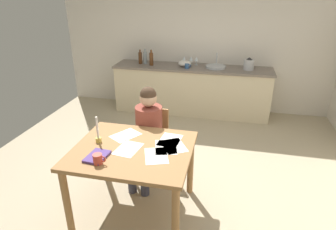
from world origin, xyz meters
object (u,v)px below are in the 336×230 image
at_px(chair_at_table, 152,139).
at_px(coffee_mug, 98,159).
at_px(mixing_bowl, 184,63).
at_px(stovetop_kettle, 249,64).
at_px(sink_unit, 216,67).
at_px(wine_glass_back_left, 184,58).
at_px(person_seated, 147,130).
at_px(dining_table, 133,158).
at_px(wine_glass_by_kettle, 191,59).
at_px(bottle_wine_red, 151,59).
at_px(bottle_oil, 140,58).
at_px(candlestick, 98,135).
at_px(teacup_on_counter, 187,66).
at_px(wine_glass_near_sink, 197,59).
at_px(book_magazine, 97,156).
at_px(bottle_vinegar, 145,57).

xyz_separation_m(chair_at_table, coffee_mug, (-0.19, -1.06, 0.34)).
distance_m(mixing_bowl, stovetop_kettle, 1.15).
xyz_separation_m(sink_unit, wine_glass_back_left, (-0.61, 0.15, 0.09)).
bearing_deg(sink_unit, person_seated, -105.60).
bearing_deg(dining_table, wine_glass_by_kettle, 87.62).
relative_size(bottle_wine_red, stovetop_kettle, 1.30).
bearing_deg(chair_at_table, bottle_oil, 110.91).
bearing_deg(candlestick, wine_glass_by_kettle, 80.33).
height_order(bottle_oil, teacup_on_counter, bottle_oil).
relative_size(mixing_bowl, stovetop_kettle, 1.07).
relative_size(chair_at_table, coffee_mug, 7.07).
bearing_deg(teacup_on_counter, wine_glass_by_kettle, 85.39).
xyz_separation_m(sink_unit, stovetop_kettle, (0.57, -0.00, 0.08)).
distance_m(coffee_mug, bottle_oil, 3.25).
bearing_deg(bottle_wine_red, dining_table, -78.07).
height_order(dining_table, bottle_wine_red, bottle_wine_red).
relative_size(candlestick, wine_glass_near_sink, 1.84).
distance_m(dining_table, bottle_oil, 3.00).
relative_size(dining_table, chair_at_table, 1.36).
bearing_deg(stovetop_kettle, book_magazine, -115.06).
height_order(person_seated, candlestick, person_seated).
height_order(dining_table, person_seated, person_seated).
height_order(bottle_vinegar, teacup_on_counter, bottle_vinegar).
distance_m(chair_at_table, book_magazine, 1.05).
distance_m(bottle_wine_red, teacup_on_counter, 0.70).
xyz_separation_m(person_seated, wine_glass_by_kettle, (0.15, 2.41, 0.33)).
xyz_separation_m(coffee_mug, sink_unit, (0.81, 3.17, 0.10)).
xyz_separation_m(mixing_bowl, stovetop_kettle, (1.14, 0.01, 0.05)).
xyz_separation_m(stovetop_kettle, teacup_on_counter, (-1.07, -0.15, -0.05)).
height_order(wine_glass_by_kettle, wine_glass_back_left, same).
bearing_deg(book_magazine, dining_table, 46.65).
height_order(person_seated, bottle_vinegar, person_seated).
xyz_separation_m(candlestick, bottle_oil, (-0.45, 2.82, 0.16)).
bearing_deg(wine_glass_by_kettle, bottle_oil, -171.84).
height_order(wine_glass_near_sink, wine_glass_back_left, same).
bearing_deg(book_magazine, wine_glass_back_left, 90.85).
bearing_deg(coffee_mug, teacup_on_counter, 84.12).
height_order(bottle_vinegar, bottle_wine_red, bottle_wine_red).
bearing_deg(mixing_bowl, bottle_wine_red, -174.59).
bearing_deg(mixing_bowl, bottle_vinegar, 177.49).
relative_size(bottle_oil, bottle_vinegar, 0.95).
height_order(person_seated, wine_glass_back_left, person_seated).
bearing_deg(bottle_vinegar, mixing_bowl, -2.51).
relative_size(coffee_mug, wine_glass_by_kettle, 0.79).
distance_m(dining_table, stovetop_kettle, 3.10).
bearing_deg(wine_glass_back_left, candlestick, -97.23).
relative_size(person_seated, teacup_on_counter, 10.84).
relative_size(candlestick, wine_glass_back_left, 1.84).
xyz_separation_m(coffee_mug, book_magazine, (-0.06, 0.09, -0.04)).
bearing_deg(teacup_on_counter, wine_glass_back_left, 109.20).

